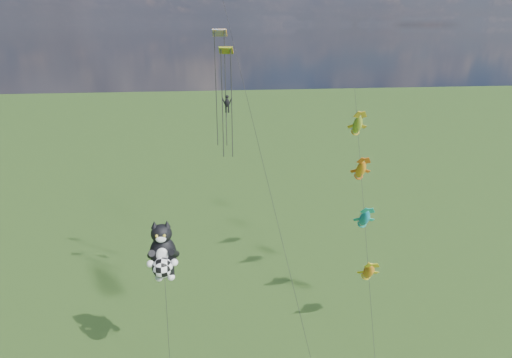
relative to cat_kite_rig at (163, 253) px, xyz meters
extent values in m
cylinder|color=black|center=(0.08, -1.34, -5.36)|extent=(0.20, 2.76, 7.50)
ellipsoid|color=black|center=(0.00, 0.29, -0.21)|extent=(2.00, 1.67, 2.79)
ellipsoid|color=black|center=(0.00, 0.20, 1.45)|extent=(1.56, 1.42, 1.41)
cone|color=black|center=(-0.44, 0.20, 2.19)|extent=(0.52, 0.52, 0.52)
cone|color=black|center=(0.44, 0.20, 2.19)|extent=(0.52, 0.52, 0.52)
ellipsoid|color=white|center=(0.00, -0.37, 1.32)|extent=(0.75, 0.41, 0.51)
ellipsoid|color=white|center=(0.00, -0.37, 0.05)|extent=(0.89, 0.38, 1.15)
sphere|color=gold|center=(-0.26, -0.43, 1.60)|extent=(0.21, 0.21, 0.21)
sphere|color=gold|center=(0.26, -0.43, 1.60)|extent=(0.21, 0.21, 0.21)
sphere|color=white|center=(-0.83, -0.63, -0.43)|extent=(0.52, 0.52, 0.52)
sphere|color=white|center=(0.83, -0.63, -0.43)|extent=(0.52, 0.52, 0.52)
sphere|color=white|center=(-0.44, 0.16, -2.09)|extent=(0.56, 0.56, 0.56)
sphere|color=white|center=(0.44, 0.16, -2.09)|extent=(0.56, 0.56, 0.56)
sphere|color=white|center=(0.00, -0.89, -0.65)|extent=(1.44, 1.44, 1.44)
cylinder|color=black|center=(16.79, 5.44, 0.16)|extent=(2.27, 15.68, 18.53)
ellipsoid|color=red|center=(16.30, 2.00, -3.92)|extent=(1.15, 2.36, 2.45)
ellipsoid|color=#1974BF|center=(16.72, 4.92, -0.46)|extent=(1.15, 2.36, 2.45)
ellipsoid|color=yellow|center=(17.14, 7.84, 3.00)|extent=(1.15, 2.36, 2.45)
ellipsoid|color=green|center=(17.56, 10.76, 6.45)|extent=(1.15, 2.36, 2.45)
cylinder|color=black|center=(7.64, 1.08, 4.73)|extent=(5.73, 16.12, 27.68)
cube|color=#129717|center=(5.13, 5.98, 13.51)|extent=(1.14, 0.73, 0.57)
cylinder|color=black|center=(4.76, 5.98, 9.28)|extent=(0.08, 0.08, 8.47)
cylinder|color=black|center=(5.50, 5.98, 9.28)|extent=(0.08, 0.08, 8.47)
cube|color=blue|center=(4.79, 9.13, 14.71)|extent=(1.25, 0.81, 0.63)
cylinder|color=black|center=(4.39, 9.13, 9.92)|extent=(0.08, 0.08, 9.58)
cylinder|color=black|center=(5.20, 9.13, 9.92)|extent=(0.08, 0.08, 9.58)
camera|label=1|loc=(3.49, -27.38, 15.30)|focal=30.00mm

